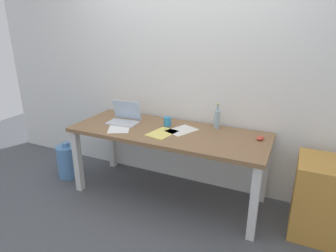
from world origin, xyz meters
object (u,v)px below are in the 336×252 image
Objects in this scene: desk at (168,139)px; laptop_left at (124,118)px; beer_bottle at (217,119)px; water_cooler_jug at (68,161)px; filing_cabinet at (318,198)px; coffee_mug at (167,121)px; computer_mouse at (260,138)px.

laptop_left reaches higher than desk.
beer_bottle reaches higher than water_cooler_jug.
water_cooler_jug is 2.71m from filing_cabinet.
beer_bottle is at bearing 13.67° from water_cooler_jug.
laptop_left reaches higher than coffee_mug.
laptop_left is at bearing -164.95° from beer_bottle.
filing_cabinet is (2.70, 0.15, 0.15)m from water_cooler_jug.
coffee_mug is 0.22× the size of water_cooler_jug.
water_cooler_jug is at bearing -176.87° from filing_cabinet.
beer_bottle is 0.38× the size of filing_cabinet.
beer_bottle is 0.48m from computer_mouse.
filing_cabinet is (1.43, 0.02, -0.31)m from desk.
computer_mouse is 0.95m from coffee_mug.
water_cooler_jug is at bearing -166.33° from beer_bottle.
beer_bottle reaches higher than filing_cabinet.
filing_cabinet is at bearing 3.13° from water_cooler_jug.
computer_mouse is at bearing 4.91° from laptop_left.
beer_bottle is 2.76× the size of coffee_mug.
water_cooler_jug is at bearing -174.18° from desk.
desk is 21.03× the size of coffee_mug.
desk is 0.56m from laptop_left.
coffee_mug is at bearing -162.89° from beer_bottle.
laptop_left is 1.42m from computer_mouse.
desk is at bearing -156.87° from computer_mouse.
computer_mouse is (1.42, 0.12, -0.04)m from laptop_left.
coffee_mug is 0.14× the size of filing_cabinet.
desk is 4.55× the size of water_cooler_jug.
laptop_left is 3.54× the size of coffee_mug.
filing_cabinet is at bearing 0.30° from computer_mouse.
computer_mouse is 0.70m from filing_cabinet.
laptop_left is (-0.54, 0.03, 0.14)m from desk.
filing_cabinet is at bearing -14.82° from beer_bottle.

